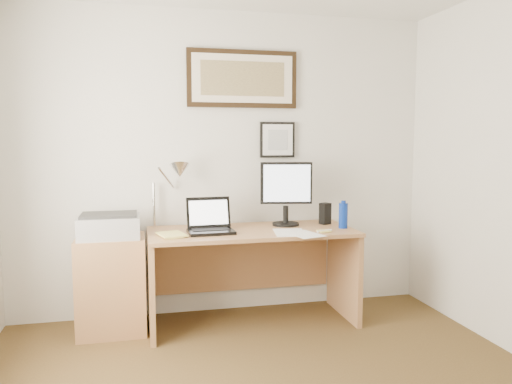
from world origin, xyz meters
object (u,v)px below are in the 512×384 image
object	(u,v)px
book	(160,236)
desk	(250,257)
laptop	(210,225)
lcd_monitor	(286,190)
printer	(109,226)
water_bottle	(343,216)
side_cabinet	(112,285)

from	to	relation	value
book	desk	bearing A→B (deg)	17.52
book	laptop	size ratio (longest dim) A/B	0.69
lcd_monitor	printer	world-z (taller)	lcd_monitor
water_bottle	printer	distance (m)	1.80
book	desk	distance (m)	0.79
laptop	lcd_monitor	xyz separation A→B (m)	(0.65, 0.15, 0.23)
book	lcd_monitor	world-z (taller)	lcd_monitor
laptop	printer	xyz separation A→B (m)	(-0.74, 0.06, 0.01)
side_cabinet	book	world-z (taller)	book
water_bottle	desk	xyz separation A→B (m)	(-0.72, 0.18, -0.34)
water_bottle	book	size ratio (longest dim) A/B	0.84
side_cabinet	laptop	bearing A→B (deg)	-5.75
book	laptop	world-z (taller)	laptop
water_bottle	desk	distance (m)	0.82
water_bottle	book	xyz separation A→B (m)	(-1.44, -0.04, -0.09)
lcd_monitor	printer	size ratio (longest dim) A/B	1.18
book	desk	xyz separation A→B (m)	(0.71, 0.22, -0.24)
desk	side_cabinet	bearing A→B (deg)	-178.11
desk	lcd_monitor	xyz separation A→B (m)	(0.32, 0.04, 0.53)
laptop	lcd_monitor	size ratio (longest dim) A/B	0.67
water_bottle	lcd_monitor	size ratio (longest dim) A/B	0.39
water_bottle	printer	size ratio (longest dim) A/B	0.46
water_bottle	desk	world-z (taller)	water_bottle
side_cabinet	book	bearing A→B (deg)	-27.85
laptop	desk	bearing A→B (deg)	18.31
side_cabinet	lcd_monitor	world-z (taller)	lcd_monitor
lcd_monitor	side_cabinet	bearing A→B (deg)	-176.82
book	side_cabinet	bearing A→B (deg)	152.15
desk	lcd_monitor	distance (m)	0.61
side_cabinet	lcd_monitor	bearing A→B (deg)	3.18
lcd_monitor	water_bottle	bearing A→B (deg)	-28.67
water_bottle	laptop	distance (m)	1.06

